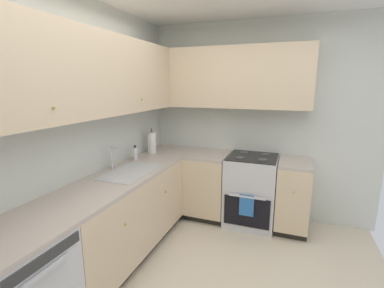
{
  "coord_description": "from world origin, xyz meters",
  "views": [
    {
      "loc": [
        -1.76,
        -0.45,
        1.78
      ],
      "look_at": [
        1.01,
        0.59,
        1.14
      ],
      "focal_mm": 25.53,
      "sensor_mm": 36.0,
      "label": 1
    }
  ],
  "objects": [
    {
      "name": "lower_cabinets_right",
      "position": [
        1.61,
        0.12,
        0.43
      ],
      "size": [
        0.62,
        1.53,
        0.85
      ],
      "color": "beige",
      "rests_on": "ground_plane"
    },
    {
      "name": "upper_cabinets_right",
      "position": [
        1.75,
        0.4,
        1.87
      ],
      "size": [
        0.32,
        2.08,
        0.75
      ],
      "color": "beige"
    },
    {
      "name": "lower_cabinets_back",
      "position": [
        0.42,
        1.14,
        0.43
      ],
      "size": [
        1.77,
        0.62,
        0.85
      ],
      "color": "beige",
      "rests_on": "ground_plane"
    },
    {
      "name": "wall_back",
      "position": [
        0.0,
        1.46,
        1.29
      ],
      "size": [
        3.92,
        0.05,
        2.59
      ],
      "primitive_type": "cube",
      "color": "silver",
      "rests_on": "ground_plane"
    },
    {
      "name": "paper_towel_roll",
      "position": [
        1.38,
        1.3,
        1.03
      ],
      "size": [
        0.11,
        0.11,
        0.34
      ],
      "color": "white",
      "rests_on": "countertop_back"
    },
    {
      "name": "sink",
      "position": [
        0.57,
        1.11,
        0.85
      ],
      "size": [
        0.69,
        0.4,
        0.1
      ],
      "color": "#B7B7BC",
      "rests_on": "countertop_back"
    },
    {
      "name": "countertop_back",
      "position": [
        0.42,
        1.14,
        0.87
      ],
      "size": [
        2.97,
        0.6,
        0.03
      ],
      "primitive_type": "cube",
      "color": "#B7A89E",
      "rests_on": "lower_cabinets_back"
    },
    {
      "name": "countertop_right",
      "position": [
        1.61,
        0.12,
        0.87
      ],
      "size": [
        0.6,
        1.53,
        0.03
      ],
      "color": "#B7A89E",
      "rests_on": "lower_cabinets_right"
    },
    {
      "name": "faucet",
      "position": [
        0.57,
        1.32,
        1.04
      ],
      "size": [
        0.07,
        0.16,
        0.26
      ],
      "color": "silver",
      "rests_on": "countertop_back"
    },
    {
      "name": "soap_bottle",
      "position": [
        1.0,
        1.32,
        0.96
      ],
      "size": [
        0.06,
        0.06,
        0.18
      ],
      "color": "silver",
      "rests_on": "countertop_back"
    },
    {
      "name": "oven_range",
      "position": [
        1.63,
        0.0,
        0.45
      ],
      "size": [
        0.68,
        0.62,
        1.04
      ],
      "color": "silver",
      "rests_on": "ground_plane"
    },
    {
      "name": "wall_right",
      "position": [
        1.93,
        0.0,
        1.29
      ],
      "size": [
        0.05,
        2.98,
        2.59
      ],
      "primitive_type": "cube",
      "color": "silver",
      "rests_on": "ground_plane"
    },
    {
      "name": "upper_cabinets_back",
      "position": [
        0.26,
        1.28,
        1.87
      ],
      "size": [
        2.65,
        0.34,
        0.75
      ],
      "color": "beige"
    }
  ]
}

